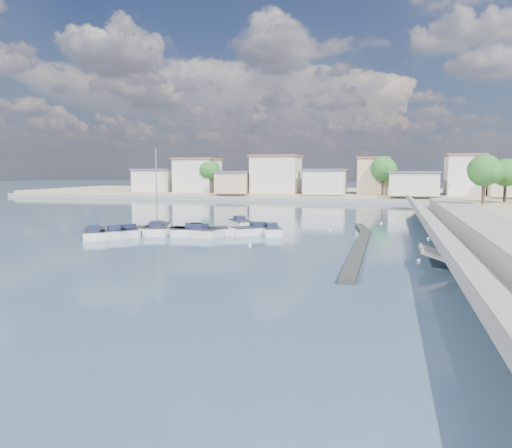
{
  "coord_description": "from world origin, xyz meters",
  "views": [
    {
      "loc": [
        9.17,
        -31.5,
        6.62
      ],
      "look_at": [
        -3.04,
        14.48,
        1.4
      ],
      "focal_mm": 35.0,
      "sensor_mm": 36.0,
      "label": 1
    }
  ],
  "objects_px": {
    "motorboat_a": "(95,234)",
    "motorboat_c": "(191,232)",
    "motorboat_e": "(133,232)",
    "motorboat_f": "(271,231)",
    "sailboat": "(158,229)",
    "motorboat_d": "(251,231)",
    "motorboat_b": "(120,234)",
    "motorboat_g": "(241,224)",
    "motorboat_h": "(202,232)"
  },
  "relations": [
    {
      "from": "motorboat_b",
      "to": "sailboat",
      "type": "bearing_deg",
      "value": 72.64
    },
    {
      "from": "motorboat_e",
      "to": "sailboat",
      "type": "relative_size",
      "value": 0.57
    },
    {
      "from": "motorboat_a",
      "to": "motorboat_e",
      "type": "height_order",
      "value": "same"
    },
    {
      "from": "motorboat_c",
      "to": "motorboat_g",
      "type": "distance_m",
      "value": 8.65
    },
    {
      "from": "motorboat_f",
      "to": "motorboat_e",
      "type": "bearing_deg",
      "value": -160.34
    },
    {
      "from": "motorboat_b",
      "to": "sailboat",
      "type": "relative_size",
      "value": 0.41
    },
    {
      "from": "motorboat_g",
      "to": "motorboat_f",
      "type": "bearing_deg",
      "value": -47.61
    },
    {
      "from": "motorboat_e",
      "to": "motorboat_g",
      "type": "bearing_deg",
      "value": 49.21
    },
    {
      "from": "motorboat_f",
      "to": "motorboat_a",
      "type": "bearing_deg",
      "value": -157.81
    },
    {
      "from": "motorboat_f",
      "to": "motorboat_g",
      "type": "bearing_deg",
      "value": 132.39
    },
    {
      "from": "motorboat_c",
      "to": "motorboat_f",
      "type": "xyz_separation_m",
      "value": [
        7.47,
        3.1,
        -0.0
      ]
    },
    {
      "from": "motorboat_e",
      "to": "motorboat_f",
      "type": "height_order",
      "value": "same"
    },
    {
      "from": "motorboat_h",
      "to": "sailboat",
      "type": "bearing_deg",
      "value": 167.73
    },
    {
      "from": "motorboat_c",
      "to": "sailboat",
      "type": "distance_m",
      "value": 4.81
    },
    {
      "from": "motorboat_c",
      "to": "motorboat_g",
      "type": "bearing_deg",
      "value": 70.86
    },
    {
      "from": "motorboat_a",
      "to": "motorboat_f",
      "type": "distance_m",
      "value": 17.38
    },
    {
      "from": "motorboat_a",
      "to": "motorboat_b",
      "type": "height_order",
      "value": "same"
    },
    {
      "from": "motorboat_e",
      "to": "motorboat_f",
      "type": "xyz_separation_m",
      "value": [
        13.03,
        4.66,
        -0.0
      ]
    },
    {
      "from": "motorboat_b",
      "to": "motorboat_f",
      "type": "bearing_deg",
      "value": 25.01
    },
    {
      "from": "motorboat_h",
      "to": "motorboat_b",
      "type": "bearing_deg",
      "value": -151.67
    },
    {
      "from": "motorboat_a",
      "to": "motorboat_d",
      "type": "relative_size",
      "value": 1.11
    },
    {
      "from": "motorboat_c",
      "to": "motorboat_e",
      "type": "height_order",
      "value": "same"
    },
    {
      "from": "motorboat_c",
      "to": "motorboat_h",
      "type": "distance_m",
      "value": 1.18
    },
    {
      "from": "motorboat_g",
      "to": "sailboat",
      "type": "height_order",
      "value": "sailboat"
    },
    {
      "from": "motorboat_h",
      "to": "motorboat_e",
      "type": "bearing_deg",
      "value": -161.84
    },
    {
      "from": "motorboat_b",
      "to": "motorboat_h",
      "type": "relative_size",
      "value": 0.57
    },
    {
      "from": "motorboat_g",
      "to": "motorboat_b",
      "type": "bearing_deg",
      "value": -127.93
    },
    {
      "from": "motorboat_d",
      "to": "motorboat_f",
      "type": "xyz_separation_m",
      "value": [
        1.88,
        0.58,
        0.0
      ]
    },
    {
      "from": "motorboat_b",
      "to": "motorboat_c",
      "type": "relative_size",
      "value": 0.57
    },
    {
      "from": "motorboat_a",
      "to": "motorboat_h",
      "type": "distance_m",
      "value": 10.46
    },
    {
      "from": "motorboat_f",
      "to": "motorboat_h",
      "type": "relative_size",
      "value": 0.7
    },
    {
      "from": "motorboat_c",
      "to": "motorboat_f",
      "type": "relative_size",
      "value": 1.43
    },
    {
      "from": "motorboat_c",
      "to": "motorboat_f",
      "type": "height_order",
      "value": "same"
    },
    {
      "from": "motorboat_b",
      "to": "motorboat_g",
      "type": "distance_m",
      "value": 14.41
    },
    {
      "from": "motorboat_a",
      "to": "motorboat_c",
      "type": "bearing_deg",
      "value": 21.89
    },
    {
      "from": "motorboat_d",
      "to": "motorboat_c",
      "type": "bearing_deg",
      "value": -155.72
    },
    {
      "from": "motorboat_a",
      "to": "sailboat",
      "type": "xyz_separation_m",
      "value": [
        4.16,
        5.26,
        0.03
      ]
    },
    {
      "from": "motorboat_f",
      "to": "sailboat",
      "type": "relative_size",
      "value": 0.5
    },
    {
      "from": "motorboat_b",
      "to": "motorboat_c",
      "type": "height_order",
      "value": "same"
    },
    {
      "from": "motorboat_f",
      "to": "motorboat_c",
      "type": "bearing_deg",
      "value": -157.47
    },
    {
      "from": "motorboat_f",
      "to": "motorboat_g",
      "type": "xyz_separation_m",
      "value": [
        -4.63,
        5.08,
        0.0
      ]
    },
    {
      "from": "motorboat_e",
      "to": "motorboat_f",
      "type": "relative_size",
      "value": 1.14
    },
    {
      "from": "motorboat_c",
      "to": "motorboat_g",
      "type": "xyz_separation_m",
      "value": [
        2.84,
        8.17,
        0.0
      ]
    },
    {
      "from": "motorboat_h",
      "to": "motorboat_f",
      "type": "bearing_deg",
      "value": 21.16
    },
    {
      "from": "motorboat_a",
      "to": "motorboat_h",
      "type": "bearing_deg",
      "value": 22.86
    },
    {
      "from": "motorboat_c",
      "to": "motorboat_g",
      "type": "height_order",
      "value": "same"
    },
    {
      "from": "motorboat_e",
      "to": "motorboat_c",
      "type": "bearing_deg",
      "value": 15.64
    },
    {
      "from": "motorboat_c",
      "to": "motorboat_d",
      "type": "xyz_separation_m",
      "value": [
        5.59,
        2.52,
        -0.0
      ]
    },
    {
      "from": "motorboat_e",
      "to": "motorboat_h",
      "type": "height_order",
      "value": "same"
    },
    {
      "from": "motorboat_d",
      "to": "motorboat_f",
      "type": "height_order",
      "value": "same"
    }
  ]
}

